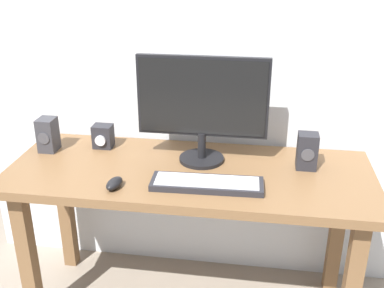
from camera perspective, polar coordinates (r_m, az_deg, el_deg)
desk at (r=2.03m, az=-0.34°, el=-5.78°), size 1.56×0.61×0.73m
monitor at (r=1.98m, az=1.28°, el=4.91°), size 0.56×0.20×0.47m
keyboard_primary at (r=1.84m, az=1.85°, el=-4.91°), size 0.45×0.15×0.03m
mouse at (r=1.86m, az=-9.55°, el=-4.81°), size 0.07×0.11×0.04m
speaker_right at (r=2.03m, az=13.99°, el=-0.86°), size 0.08×0.08×0.16m
speaker_left at (r=2.24m, az=-17.33°, el=1.11°), size 0.08×0.09×0.16m
audio_controller at (r=2.22m, az=-10.91°, el=0.93°), size 0.09×0.08×0.11m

